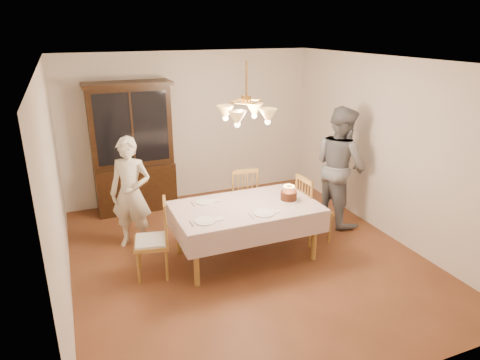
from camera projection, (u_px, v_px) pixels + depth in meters
name	position (u px, v px, depth m)	size (l,w,h in m)	color
ground	(246.00, 256.00, 5.88)	(5.00, 5.00, 0.00)	brown
room_shell	(246.00, 145.00, 5.35)	(5.00, 5.00, 5.00)	white
dining_table	(246.00, 211.00, 5.65)	(1.90, 1.10, 0.76)	olive
china_hutch	(133.00, 150.00, 7.10)	(1.38, 0.54, 2.16)	black
chair_far_side	(242.00, 200.00, 6.62)	(0.47, 0.45, 1.00)	olive
chair_left_end	(152.00, 242.00, 5.31)	(0.50, 0.51, 1.00)	olive
chair_right_end	(313.00, 212.00, 6.20)	(0.44, 0.46, 1.00)	olive
elderly_woman	(131.00, 193.00, 5.93)	(0.58, 0.38, 1.60)	white
adult_in_grey	(340.00, 166.00, 6.66)	(0.91, 0.71, 1.86)	slate
birthday_cake	(289.00, 196.00, 5.77)	(0.30, 0.30, 0.22)	white
place_setting_near_left	(206.00, 221.00, 5.17)	(0.40, 0.25, 0.02)	white
place_setting_near_right	(265.00, 213.00, 5.38)	(0.41, 0.27, 0.02)	white
place_setting_far_left	(205.00, 202.00, 5.73)	(0.38, 0.23, 0.02)	white
chandelier	(246.00, 114.00, 5.21)	(0.62, 0.62, 0.73)	#BF8C3F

